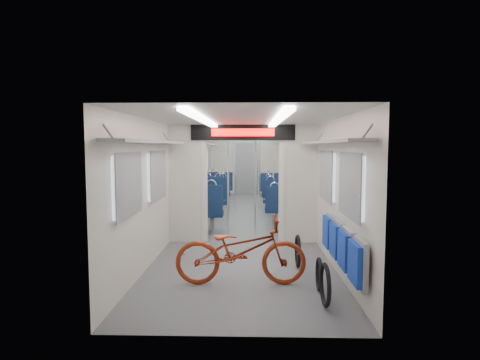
{
  "coord_description": "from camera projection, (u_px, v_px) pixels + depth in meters",
  "views": [
    {
      "loc": [
        0.15,
        -9.83,
        1.89
      ],
      "look_at": [
        -0.08,
        -1.39,
        1.17
      ],
      "focal_mm": 30.0,
      "sensor_mm": 36.0,
      "label": 1
    }
  ],
  "objects": [
    {
      "name": "flip_bench",
      "position": [
        341.0,
        245.0,
        5.31
      ],
      "size": [
        0.12,
        2.13,
        0.54
      ],
      "color": "gray",
      "rests_on": "carriage"
    },
    {
      "name": "stanchion_near_left",
      "position": [
        228.0,
        181.0,
        8.56
      ],
      "size": [
        0.04,
        0.04,
        2.3
      ],
      "primitive_type": "cylinder",
      "color": "silver",
      "rests_on": "ground"
    },
    {
      "name": "carriage",
      "position": [
        244.0,
        162.0,
        9.57
      ],
      "size": [
        12.0,
        12.02,
        2.31
      ],
      "color": "#515456",
      "rests_on": "ground"
    },
    {
      "name": "seat_bay_far_right",
      "position": [
        275.0,
        188.0,
        12.99
      ],
      "size": [
        0.88,
        1.95,
        1.06
      ],
      "color": "#0D1D3B",
      "rests_on": "ground"
    },
    {
      "name": "bike_hoop_c",
      "position": [
        298.0,
        253.0,
        6.24
      ],
      "size": [
        0.05,
        0.51,
        0.51
      ],
      "primitive_type": "torus",
      "rotation": [
        1.57,
        0.0,
        1.56
      ],
      "color": "black",
      "rests_on": "ground"
    },
    {
      "name": "bike_hoop_b",
      "position": [
        319.0,
        276.0,
        5.21
      ],
      "size": [
        0.07,
        0.45,
        0.45
      ],
      "primitive_type": "torus",
      "rotation": [
        1.57,
        0.0,
        1.53
      ],
      "color": "black",
      "rests_on": "ground"
    },
    {
      "name": "bike_hoop_a",
      "position": [
        325.0,
        287.0,
        4.71
      ],
      "size": [
        0.06,
        0.52,
        0.52
      ],
      "primitive_type": "torus",
      "rotation": [
        1.57,
        0.0,
        1.58
      ],
      "color": "black",
      "rests_on": "ground"
    },
    {
      "name": "bicycle",
      "position": [
        241.0,
        250.0,
        5.47
      ],
      "size": [
        1.8,
        0.67,
        0.94
      ],
      "primitive_type": "imported",
      "rotation": [
        0.0,
        0.0,
        1.6
      ],
      "color": "#983016",
      "rests_on": "ground"
    },
    {
      "name": "seat_bay_near_right",
      "position": [
        282.0,
        200.0,
        10.14
      ],
      "size": [
        0.89,
        1.98,
        1.07
      ],
      "color": "#0D1D3B",
      "rests_on": "ground"
    },
    {
      "name": "stanchion_far_left",
      "position": [
        235.0,
        172.0,
        11.5
      ],
      "size": [
        0.04,
        0.04,
        2.3
      ],
      "primitive_type": "cylinder",
      "color": "silver",
      "rests_on": "ground"
    },
    {
      "name": "stanchion_far_right",
      "position": [
        260.0,
        171.0,
        11.88
      ],
      "size": [
        0.04,
        0.04,
        2.3
      ],
      "primitive_type": "cylinder",
      "color": "silver",
      "rests_on": "ground"
    },
    {
      "name": "seat_bay_far_left",
      "position": [
        218.0,
        187.0,
        13.27
      ],
      "size": [
        0.89,
        2.0,
        1.08
      ],
      "color": "#0D1D3B",
      "rests_on": "ground"
    },
    {
      "name": "stanchion_near_right",
      "position": [
        256.0,
        181.0,
        8.48
      ],
      "size": [
        0.04,
        0.04,
        2.3
      ],
      "primitive_type": "cylinder",
      "color": "silver",
      "rests_on": "ground"
    },
    {
      "name": "seat_bay_near_left",
      "position": [
        206.0,
        200.0,
        9.77
      ],
      "size": [
        0.96,
        2.31,
        1.17
      ],
      "color": "#0D1D3B",
      "rests_on": "ground"
    }
  ]
}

